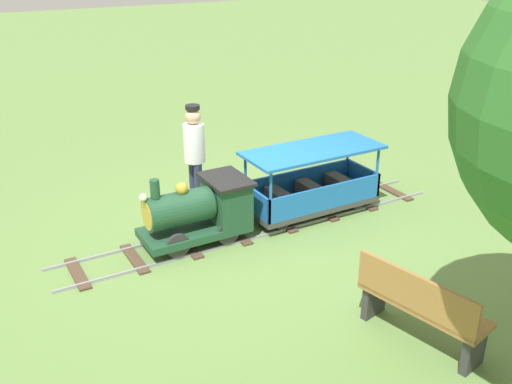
{
  "coord_description": "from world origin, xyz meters",
  "views": [
    {
      "loc": [
        -6.19,
        3.51,
        3.67
      ],
      "look_at": [
        0.0,
        -0.02,
        0.55
      ],
      "focal_mm": 40.25,
      "sensor_mm": 36.0,
      "label": 1
    }
  ],
  "objects_px": {
    "conductor_person": "(194,151)",
    "park_bench": "(420,307)",
    "passenger_car": "(312,187)",
    "locomotive": "(201,209)"
  },
  "relations": [
    {
      "from": "passenger_car",
      "to": "locomotive",
      "type": "bearing_deg",
      "value": 90.0
    },
    {
      "from": "locomotive",
      "to": "park_bench",
      "type": "bearing_deg",
      "value": -161.5
    },
    {
      "from": "locomotive",
      "to": "passenger_car",
      "type": "relative_size",
      "value": 0.72
    },
    {
      "from": "locomotive",
      "to": "passenger_car",
      "type": "xyz_separation_m",
      "value": [
        0.0,
        -1.75,
        -0.06
      ]
    },
    {
      "from": "conductor_person",
      "to": "park_bench",
      "type": "distance_m",
      "value": 3.91
    },
    {
      "from": "conductor_person",
      "to": "park_bench",
      "type": "xyz_separation_m",
      "value": [
        -3.82,
        -0.66,
        -0.54
      ]
    },
    {
      "from": "park_bench",
      "to": "conductor_person",
      "type": "bearing_deg",
      "value": 9.81
    },
    {
      "from": "passenger_car",
      "to": "park_bench",
      "type": "relative_size",
      "value": 1.48
    },
    {
      "from": "passenger_car",
      "to": "conductor_person",
      "type": "bearing_deg",
      "value": 58.25
    },
    {
      "from": "locomotive",
      "to": "conductor_person",
      "type": "xyz_separation_m",
      "value": [
        0.88,
        -0.32,
        0.48
      ]
    }
  ]
}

